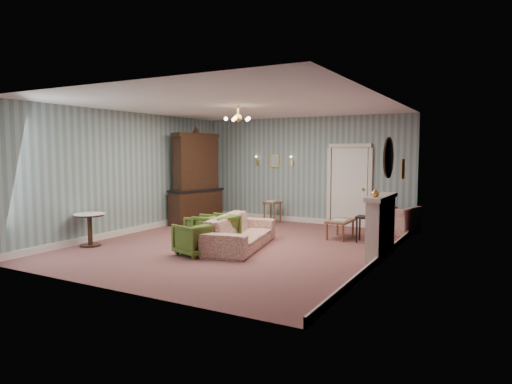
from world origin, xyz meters
The scene contains 27 objects.
floor centered at (0.00, 0.00, 0.00)m, with size 7.00×7.00×0.00m, color #85514D.
ceiling centered at (0.00, 0.00, 2.90)m, with size 7.00×7.00×0.00m, color white.
wall_back centered at (0.00, 3.50, 1.45)m, with size 6.00×6.00×0.00m, color slate.
wall_front centered at (0.00, -3.50, 1.45)m, with size 6.00×6.00×0.00m, color slate.
wall_left centered at (-3.00, 0.00, 1.45)m, with size 7.00×7.00×0.00m, color slate.
wall_right centered at (3.00, 0.00, 1.45)m, with size 7.00×7.00×0.00m, color slate.
wall_right_floral centered at (2.98, 0.00, 1.45)m, with size 7.00×7.00×0.00m, color #A95466.
door centered at (1.30, 3.46, 1.08)m, with size 1.12×0.12×2.16m, color white, non-canonical shape.
olive_chair_a centered at (-0.24, -1.17, 0.34)m, with size 0.66×0.62×0.68m, color #486121.
olive_chair_b centered at (-0.26, -0.44, 0.38)m, with size 0.73×0.69×0.75m, color #486121.
olive_chair_c centered at (-0.76, -0.16, 0.33)m, with size 0.64×0.60×0.66m, color #486121.
sofa_chintz centered at (0.18, -0.21, 0.44)m, with size 2.27×0.66×0.89m, color #963F3C.
wingback_chair centered at (2.55, 2.97, 0.45)m, with size 1.03×0.67×0.90m, color #963F3C.
dresser centered at (-2.45, 1.83, 1.30)m, with size 0.54×1.56×2.60m, color black, non-canonical shape.
fireplace centered at (2.86, 0.40, 0.58)m, with size 0.30×1.40×1.16m, color beige, non-canonical shape.
mantel_vase centered at (2.84, 0.00, 1.23)m, with size 0.15×0.15×0.15m, color gold.
oval_mirror centered at (2.96, 0.40, 1.85)m, with size 0.04×0.76×0.84m, color white, non-canonical shape.
framed_print centered at (2.97, 1.75, 1.60)m, with size 0.04×0.34×0.42m, color gold, non-canonical shape.
coffee_table centered at (1.64, 1.74, 0.21)m, with size 0.46×0.83×0.43m, color brown, non-canonical shape.
side_table_black centered at (2.25, 1.58, 0.29)m, with size 0.38×0.38×0.57m, color black, non-canonical shape.
pedestal_table centered at (-2.65, -1.58, 0.35)m, with size 0.63×0.63×0.69m, color black, non-canonical shape.
nesting_table centered at (-0.70, 2.97, 0.32)m, with size 0.38×0.49×0.64m, color brown, non-canonical shape.
gilt_mirror_back centered at (-0.90, 3.46, 1.70)m, with size 0.28×0.06×0.36m, color gold, non-canonical shape.
sconce_left centered at (-1.45, 3.44, 1.70)m, with size 0.16×0.12×0.30m, color gold, non-canonical shape.
sconce_right centered at (-0.35, 3.44, 1.70)m, with size 0.16×0.12×0.30m, color gold, non-canonical shape.
chandelier centered at (0.00, 0.00, 2.63)m, with size 0.56×0.56×0.36m, color gold, non-canonical shape.
burgundy_cushion centered at (2.50, 2.82, 0.48)m, with size 0.38×0.10×0.38m, color maroon.
Camera 1 is at (4.82, -7.96, 1.96)m, focal length 31.48 mm.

